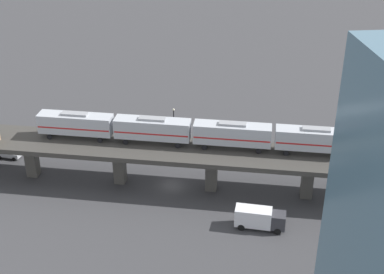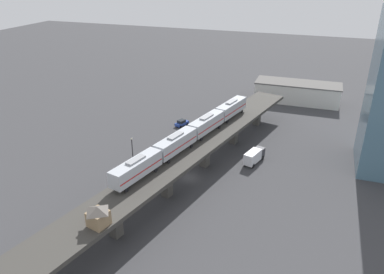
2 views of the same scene
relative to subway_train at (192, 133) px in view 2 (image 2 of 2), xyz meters
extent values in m
plane|color=#38383A|center=(0.63, -3.42, -9.53)|extent=(400.00, 400.00, 0.00)
cube|color=#393733|center=(0.63, -3.42, -2.94)|extent=(29.26, 91.48, 0.80)
cube|color=#47443F|center=(-4.75, -26.29, -6.43)|extent=(2.16, 2.16, 6.19)
cube|color=#47443F|center=(-1.31, -11.69, -6.43)|extent=(2.16, 2.16, 6.19)
cube|color=#47443F|center=(2.12, 2.91, -6.43)|extent=(2.16, 2.16, 6.19)
cube|color=#47443F|center=(5.56, 17.51, -6.43)|extent=(2.16, 2.16, 6.19)
cube|color=#47443F|center=(9.00, 32.11, -6.43)|extent=(2.16, 2.16, 6.19)
cube|color=#ADB2BA|center=(-4.33, -18.40, 0.00)|extent=(5.48, 12.32, 3.10)
cube|color=#B21E1E|center=(-4.33, -18.40, -0.30)|extent=(5.46, 12.10, 0.24)
cube|color=gray|center=(-4.33, -18.40, 1.73)|extent=(2.33, 4.41, 0.36)
cylinder|color=black|center=(-6.45, -22.21, -2.12)|extent=(0.41, 0.87, 0.84)
cylinder|color=black|center=(-4.14, -22.76, -2.12)|extent=(0.41, 0.87, 0.84)
cylinder|color=black|center=(-4.53, -14.04, -2.12)|extent=(0.41, 0.87, 0.84)
cylinder|color=black|center=(-2.21, -14.58, -2.12)|extent=(0.41, 0.87, 0.84)
cube|color=#ADB2BA|center=(-1.44, -6.13, 0.00)|extent=(5.48, 12.32, 3.10)
cube|color=#B21E1E|center=(-1.44, -6.13, -0.30)|extent=(5.46, 12.10, 0.24)
cube|color=gray|center=(-1.44, -6.13, 1.73)|extent=(2.33, 4.41, 0.36)
cylinder|color=black|center=(-3.56, -9.95, -2.12)|extent=(0.41, 0.87, 0.84)
cylinder|color=black|center=(-1.25, -10.49, -2.12)|extent=(0.41, 0.87, 0.84)
cylinder|color=black|center=(-1.64, -1.77, -2.12)|extent=(0.41, 0.87, 0.84)
cylinder|color=black|center=(0.68, -2.32, -2.12)|extent=(0.41, 0.87, 0.84)
cube|color=#ADB2BA|center=(1.44, 6.13, 0.00)|extent=(5.48, 12.32, 3.10)
cube|color=#B21E1E|center=(1.44, 6.13, -0.30)|extent=(5.46, 12.10, 0.24)
cube|color=gray|center=(1.44, 6.13, 1.73)|extent=(2.33, 4.41, 0.36)
cylinder|color=black|center=(-0.68, 2.32, -2.12)|extent=(0.41, 0.87, 0.84)
cylinder|color=black|center=(1.64, 1.77, -2.12)|extent=(0.41, 0.87, 0.84)
cylinder|color=black|center=(1.25, 10.49, -2.12)|extent=(0.41, 0.87, 0.84)
cylinder|color=black|center=(3.56, 9.95, -2.12)|extent=(0.41, 0.87, 0.84)
cube|color=#ADB2BA|center=(4.33, 18.40, 0.00)|extent=(5.48, 12.32, 3.10)
cube|color=#B21E1E|center=(4.33, 18.40, -0.30)|extent=(5.46, 12.10, 0.24)
cube|color=gray|center=(4.33, 18.40, 1.73)|extent=(2.33, 4.41, 0.36)
cylinder|color=black|center=(2.21, 14.58, -2.12)|extent=(0.41, 0.87, 0.84)
cylinder|color=black|center=(4.53, 14.04, -2.12)|extent=(0.41, 0.87, 0.84)
cylinder|color=black|center=(4.14, 22.76, -2.12)|extent=(0.41, 0.87, 0.84)
cylinder|color=black|center=(6.45, 22.21, -2.12)|extent=(0.41, 0.87, 0.84)
cube|color=#8C7251|center=(-3.70, -32.31, -1.29)|extent=(3.37, 3.37, 2.50)
pyramid|color=#4C4742|center=(-3.70, -32.31, 0.41)|extent=(3.87, 3.87, 0.90)
cube|color=#B7BABF|center=(-11.22, -31.68, -8.80)|extent=(3.19, 4.75, 0.80)
cube|color=#1E2328|center=(-11.27, -31.82, -8.02)|extent=(2.29, 2.63, 0.76)
cylinder|color=black|center=(-12.51, -32.73, -9.20)|extent=(0.45, 0.70, 0.66)
cylinder|color=black|center=(-10.90, -33.31, -9.20)|extent=(0.45, 0.70, 0.66)
cylinder|color=black|center=(-11.54, -30.04, -9.20)|extent=(0.45, 0.70, 0.66)
cylinder|color=black|center=(-9.93, -30.62, -9.20)|extent=(0.45, 0.70, 0.66)
cube|color=#233D93|center=(-11.69, 23.72, -8.80)|extent=(3.32, 4.75, 0.80)
cube|color=#1E2328|center=(-11.75, 23.58, -8.02)|extent=(2.35, 2.65, 0.76)
cylinder|color=black|center=(-13.02, 22.71, -9.20)|extent=(0.47, 0.70, 0.66)
cylinder|color=black|center=(-11.44, 22.07, -9.20)|extent=(0.47, 0.70, 0.66)
cylinder|color=black|center=(-11.95, 25.36, -9.20)|extent=(0.47, 0.70, 0.66)
cylinder|color=black|center=(-10.37, 24.72, -9.20)|extent=(0.47, 0.70, 0.66)
cube|color=#333338|center=(13.61, 11.14, -7.88)|extent=(2.67, 2.53, 2.30)
cube|color=silver|center=(12.62, 7.68, -7.68)|extent=(3.64, 5.63, 2.70)
cylinder|color=black|center=(14.56, 10.87, -9.03)|extent=(0.61, 1.06, 1.00)
cylinder|color=black|center=(12.66, 11.42, -9.03)|extent=(0.61, 1.06, 1.00)
cylinder|color=black|center=(13.18, 5.90, -9.03)|extent=(0.61, 1.06, 1.00)
cylinder|color=black|center=(11.19, 6.47, -9.03)|extent=(0.61, 1.06, 1.00)
cylinder|color=black|center=(-14.22, -2.10, -6.28)|extent=(0.20, 0.20, 6.50)
sphere|color=beige|center=(-14.22, -2.10, -2.81)|extent=(0.44, 0.44, 0.44)
cube|color=beige|center=(18.17, 57.32, -6.33)|extent=(28.07, 10.20, 6.40)
cube|color=#595654|center=(18.17, 57.32, -2.93)|extent=(28.63, 10.41, 0.40)
camera|label=1|loc=(73.88, -6.62, 38.16)|focal=50.00mm
camera|label=2|loc=(25.57, -71.47, 34.20)|focal=35.00mm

